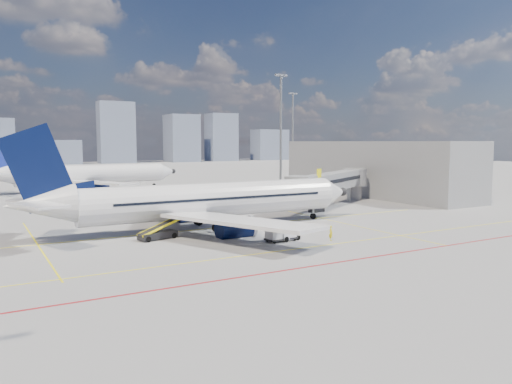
% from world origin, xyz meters
% --- Properties ---
extents(ground, '(420.00, 420.00, 0.00)m').
position_xyz_m(ground, '(0.00, 0.00, 0.00)').
color(ground, gray).
rests_on(ground, ground).
extents(apron_markings, '(90.00, 35.12, 0.01)m').
position_xyz_m(apron_markings, '(-0.58, -3.91, 0.01)').
color(apron_markings, '#FDF00D').
rests_on(apron_markings, ground).
extents(jet_bridge, '(23.55, 15.78, 6.30)m').
position_xyz_m(jet_bridge, '(23.51, 16.91, 3.74)').
color(jet_bridge, gray).
rests_on(jet_bridge, ground).
extents(terminal_block, '(10.00, 42.00, 10.00)m').
position_xyz_m(terminal_block, '(39.95, 26.00, 5.00)').
color(terminal_block, gray).
rests_on(terminal_block, ground).
extents(floodlight_mast_ne, '(3.20, 0.61, 25.45)m').
position_xyz_m(floodlight_mast_ne, '(38.00, 55.00, 13.59)').
color(floodlight_mast_ne, gray).
rests_on(floodlight_mast_ne, ground).
extents(floodlight_mast_far, '(3.20, 0.61, 25.45)m').
position_xyz_m(floodlight_mast_far, '(65.00, 90.00, 13.59)').
color(floodlight_mast_far, gray).
rests_on(floodlight_mast_far, ground).
extents(distant_skyline, '(255.52, 14.12, 28.28)m').
position_xyz_m(distant_skyline, '(-3.14, 190.00, 10.16)').
color(distant_skyline, slate).
rests_on(distant_skyline, ground).
extents(main_aircraft, '(41.29, 35.98, 12.03)m').
position_xyz_m(main_aircraft, '(-2.82, 8.03, 3.22)').
color(main_aircraft, silver).
rests_on(main_aircraft, ground).
extents(second_aircraft, '(39.80, 34.65, 11.62)m').
position_xyz_m(second_aircraft, '(-5.26, 61.44, 3.22)').
color(second_aircraft, silver).
rests_on(second_aircraft, ground).
extents(baggage_tug, '(2.49, 1.79, 1.58)m').
position_xyz_m(baggage_tug, '(2.10, -2.26, 0.76)').
color(baggage_tug, silver).
rests_on(baggage_tug, ground).
extents(cargo_dolly, '(3.35, 1.70, 1.78)m').
position_xyz_m(cargo_dolly, '(1.37, -2.25, 0.97)').
color(cargo_dolly, black).
rests_on(cargo_dolly, ground).
extents(belt_loader, '(5.86, 2.61, 2.35)m').
position_xyz_m(belt_loader, '(-8.86, 4.92, 0.61)').
color(belt_loader, black).
rests_on(belt_loader, ground).
extents(ramp_worker, '(0.49, 0.63, 1.53)m').
position_xyz_m(ramp_worker, '(5.92, -4.45, 0.77)').
color(ramp_worker, yellow).
rests_on(ramp_worker, ground).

